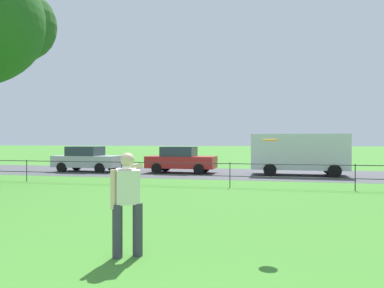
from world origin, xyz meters
TOP-DOWN VIEW (x-y plane):
  - street_strip at (0.00, 19.10)m, footprint 80.00×7.14m
  - park_fence at (0.00, 12.94)m, footprint 37.41×0.04m
  - person_thrower at (-0.66, 4.10)m, footprint 0.47×0.88m
  - frisbee at (1.57, 5.17)m, footprint 0.33×0.33m
  - car_silver_far_right at (-9.33, 18.38)m, footprint 4.02×1.85m
  - car_red_center at (-3.53, 18.77)m, footprint 4.04×1.89m
  - panel_van_left at (3.11, 18.79)m, footprint 5.04×2.18m

SIDE VIEW (x-z plane):
  - street_strip at x=0.00m, z-range 0.00..0.01m
  - park_fence at x=0.00m, z-range 0.17..1.17m
  - car_silver_far_right at x=-9.33m, z-range 0.01..1.55m
  - car_red_center at x=-3.53m, z-range 0.01..1.55m
  - person_thrower at x=-0.66m, z-range 0.07..1.72m
  - panel_van_left at x=3.11m, z-range 0.15..2.39m
  - frisbee at x=1.57m, z-range 1.84..1.88m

